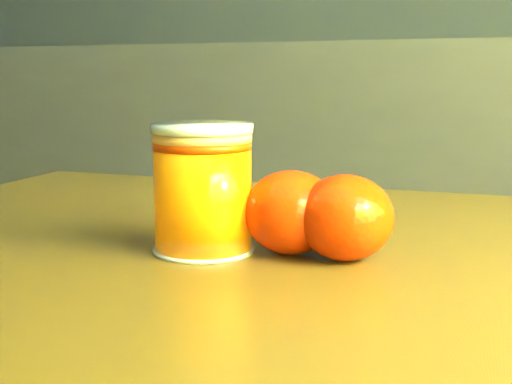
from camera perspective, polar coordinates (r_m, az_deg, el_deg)
The scene contains 4 objects.
kitchen_counter at distance 2.00m, azimuth -1.69°, elevation -1.47°, with size 3.15×0.60×0.90m, color #4E4F53.
juice_glass at distance 0.54m, azimuth -4.27°, elevation 0.24°, with size 0.08×0.08×0.10m.
orange_front at distance 0.53m, azimuth 2.83°, elevation -1.63°, with size 0.07×0.07×0.06m, color red.
orange_back at distance 0.52m, azimuth 7.13°, elevation -2.03°, with size 0.07×0.07×0.06m, color red.
Camera 1 is at (1.02, -0.22, 0.85)m, focal length 50.00 mm.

